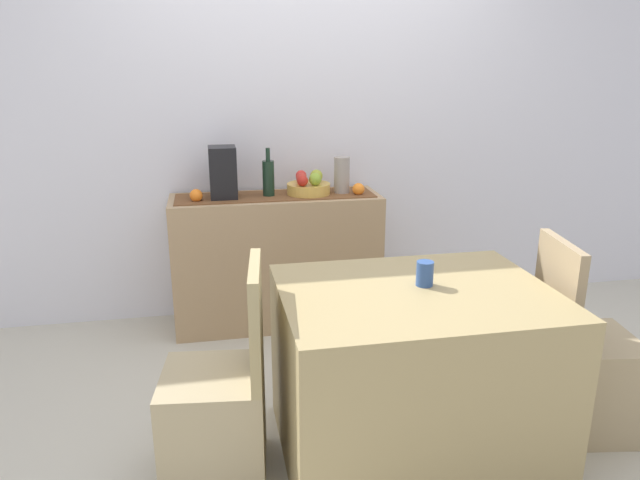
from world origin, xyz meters
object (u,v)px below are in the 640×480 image
at_px(fruit_bowl, 309,189).
at_px(coffee_cup, 425,274).
at_px(chair_by_corner, 582,374).
at_px(coffee_maker, 223,173).
at_px(chair_near_window, 218,415).
at_px(wine_bottle, 268,178).
at_px(dining_table, 413,372).
at_px(ceramic_vase, 342,175).
at_px(sideboard_console, 277,261).

height_order(fruit_bowl, coffee_cup, fruit_bowl).
xyz_separation_m(coffee_cup, chair_by_corner, (0.77, -0.04, -0.53)).
distance_m(coffee_maker, chair_near_window, 1.60).
distance_m(wine_bottle, coffee_cup, 1.46).
height_order(wine_bottle, coffee_maker, coffee_maker).
height_order(coffee_maker, coffee_cup, coffee_maker).
bearing_deg(coffee_maker, dining_table, -63.29).
relative_size(fruit_bowl, ceramic_vase, 1.17).
bearing_deg(dining_table, chair_by_corner, 0.18).
bearing_deg(fruit_bowl, chair_near_window, -113.66).
bearing_deg(chair_by_corner, dining_table, -179.82).
distance_m(sideboard_console, chair_by_corner, 1.87).
bearing_deg(fruit_bowl, ceramic_vase, 0.00).
distance_m(fruit_bowl, ceramic_vase, 0.22).
distance_m(fruit_bowl, coffee_maker, 0.53).
height_order(sideboard_console, ceramic_vase, ceramic_vase).
bearing_deg(coffee_maker, wine_bottle, -0.00).
height_order(ceramic_vase, chair_by_corner, ceramic_vase).
distance_m(wine_bottle, chair_near_window, 1.62).
xyz_separation_m(wine_bottle, ceramic_vase, (0.46, 0.00, -0.00)).
relative_size(fruit_bowl, coffee_maker, 0.86).
bearing_deg(chair_near_window, coffee_maker, 85.85).
bearing_deg(coffee_maker, sideboard_console, 0.00).
bearing_deg(coffee_cup, coffee_maker, 119.02).
relative_size(fruit_bowl, dining_table, 0.24).
xyz_separation_m(fruit_bowl, wine_bottle, (-0.25, -0.00, 0.08)).
xyz_separation_m(coffee_cup, chair_near_window, (-0.86, -0.05, -0.53)).
relative_size(wine_bottle, chair_near_window, 0.33).
xyz_separation_m(fruit_bowl, chair_by_corner, (1.01, -1.41, -0.61)).
distance_m(fruit_bowl, chair_near_window, 1.66).
relative_size(coffee_maker, coffee_cup, 3.03).
bearing_deg(fruit_bowl, dining_table, -82.19).
bearing_deg(coffee_maker, fruit_bowl, 0.00).
bearing_deg(coffee_cup, sideboard_console, 108.11).
bearing_deg(chair_by_corner, coffee_maker, 137.23).
bearing_deg(ceramic_vase, chair_near_window, -120.40).
relative_size(wine_bottle, coffee_cup, 2.88).
bearing_deg(coffee_cup, fruit_bowl, 100.01).
relative_size(fruit_bowl, wine_bottle, 0.90).
distance_m(fruit_bowl, dining_table, 1.51).
distance_m(sideboard_console, wine_bottle, 0.54).
xyz_separation_m(sideboard_console, chair_by_corner, (1.22, -1.41, -0.15)).
bearing_deg(fruit_bowl, sideboard_console, 180.00).
distance_m(sideboard_console, coffee_cup, 1.49).
distance_m(sideboard_console, coffee_maker, 0.65).
height_order(coffee_maker, chair_by_corner, coffee_maker).
height_order(fruit_bowl, dining_table, fruit_bowl).
xyz_separation_m(chair_near_window, chair_by_corner, (1.63, 0.00, 0.00)).
xyz_separation_m(sideboard_console, dining_table, (0.40, -1.42, -0.05)).
height_order(sideboard_console, dining_table, sideboard_console).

